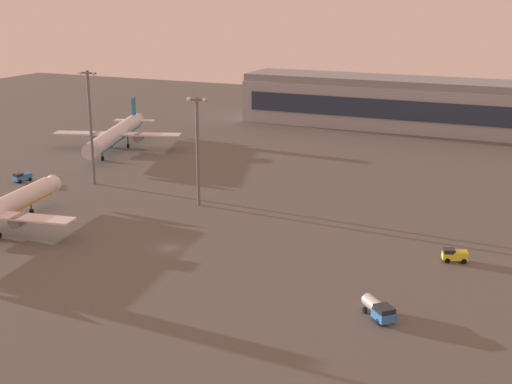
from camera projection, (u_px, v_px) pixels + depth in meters
ground_plane at (170, 248)px, 124.98m from camera, size 416.00×416.00×0.00m
airplane_far_stand at (117, 134)px, 200.64m from camera, size 36.21×46.04×12.13m
maintenance_van at (22, 177)px, 167.68m from camera, size 3.06×4.53×2.25m
fuel_truck at (379, 309)px, 97.92m from camera, size 5.90×5.98×2.35m
baggage_tractor at (454, 255)px, 118.37m from camera, size 4.54×3.15×2.25m
apron_light_west at (90, 120)px, 161.98m from camera, size 4.80×0.90×26.58m
apron_light_east at (198, 144)px, 146.11m from camera, size 4.80×0.90×23.08m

